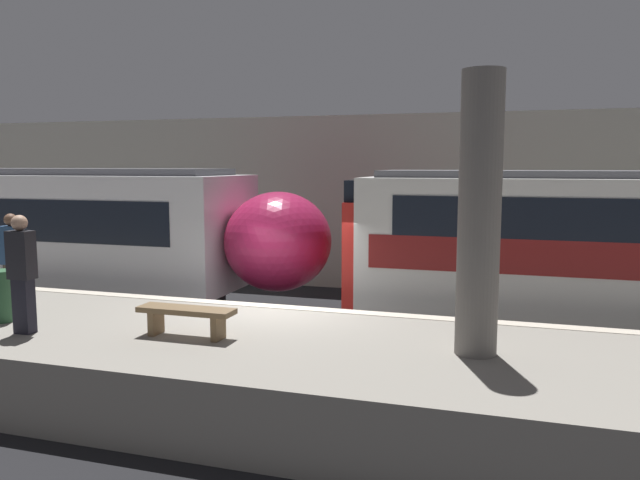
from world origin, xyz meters
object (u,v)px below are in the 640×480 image
(support_pillar_near, at_px, (479,215))
(person_walking, at_px, (22,270))
(person_waiting, at_px, (13,258))
(platform_bench, at_px, (186,315))
(trash_bin, at_px, (0,296))

(support_pillar_near, relative_size, person_walking, 2.09)
(person_waiting, distance_m, person_walking, 2.01)
(support_pillar_near, bearing_deg, person_waiting, 177.44)
(person_waiting, bearing_deg, support_pillar_near, -2.56)
(platform_bench, distance_m, trash_bin, 3.41)
(support_pillar_near, bearing_deg, platform_bench, -173.87)
(support_pillar_near, distance_m, platform_bench, 4.50)
(platform_bench, bearing_deg, person_walking, -167.63)
(person_waiting, xyz_separation_m, trash_bin, (0.55, -0.89, -0.48))
(person_walking, distance_m, trash_bin, 1.18)
(person_walking, relative_size, trash_bin, 2.15)
(person_waiting, relative_size, person_walking, 0.94)
(support_pillar_near, height_order, trash_bin, support_pillar_near)
(support_pillar_near, xyz_separation_m, platform_bench, (-4.20, -0.45, -1.57))
(person_walking, distance_m, platform_bench, 2.62)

